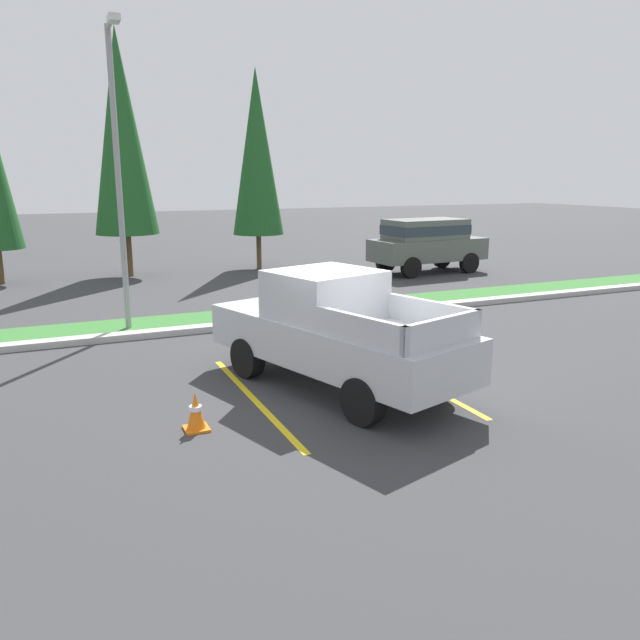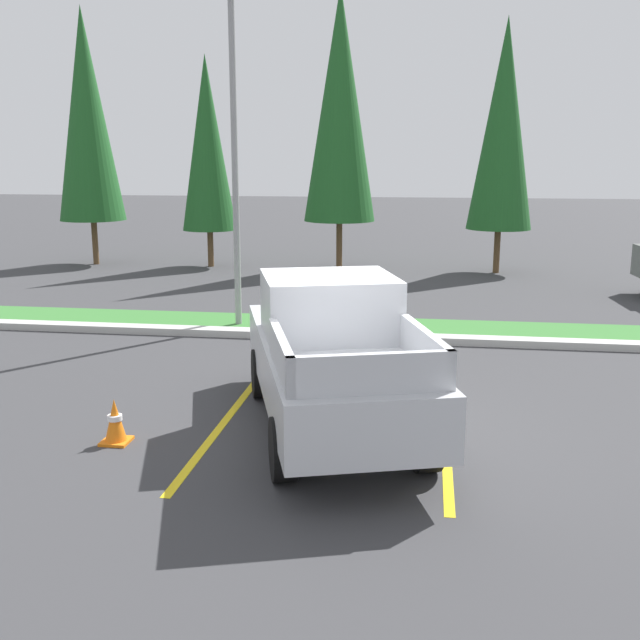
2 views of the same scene
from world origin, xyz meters
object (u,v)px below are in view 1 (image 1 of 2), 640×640
at_px(suv_distant, 427,241).
at_px(cypress_tree_right_inner, 257,153).
at_px(street_light, 118,161).
at_px(cypress_tree_center, 121,133).
at_px(traffic_cone, 196,412).
at_px(pickup_truck_main, 334,331).

relative_size(suv_distant, cypress_tree_right_inner, 0.60).
height_order(suv_distant, street_light, street_light).
height_order(cypress_tree_center, traffic_cone, cypress_tree_center).
height_order(street_light, traffic_cone, street_light).
bearing_deg(street_light, traffic_cone, -88.96).
bearing_deg(cypress_tree_center, pickup_truck_main, -83.51).
distance_m(pickup_truck_main, cypress_tree_right_inner, 15.55).
xyz_separation_m(cypress_tree_center, cypress_tree_right_inner, (5.13, -0.05, -0.63)).
xyz_separation_m(pickup_truck_main, cypress_tree_center, (-1.68, 14.78, 4.23)).
height_order(street_light, cypress_tree_right_inner, cypress_tree_right_inner).
relative_size(street_light, traffic_cone, 11.75).
relative_size(cypress_tree_center, traffic_cone, 14.91).
height_order(cypress_tree_right_inner, traffic_cone, cypress_tree_right_inner).
height_order(street_light, cypress_tree_center, cypress_tree_center).
xyz_separation_m(suv_distant, street_light, (-11.98, -5.20, 2.84)).
bearing_deg(cypress_tree_right_inner, traffic_cone, -111.50).
distance_m(street_light, traffic_cone, 7.75).
xyz_separation_m(street_light, cypress_tree_right_inner, (6.31, 8.94, 0.56)).
height_order(pickup_truck_main, cypress_tree_center, cypress_tree_center).
relative_size(suv_distant, street_light, 0.67).
bearing_deg(cypress_tree_center, cypress_tree_right_inner, -0.58).
bearing_deg(suv_distant, traffic_cone, -134.75).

